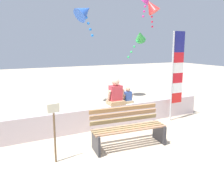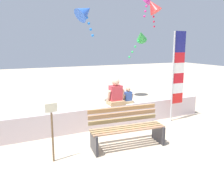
{
  "view_description": "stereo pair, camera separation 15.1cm",
  "coord_description": "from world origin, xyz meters",
  "px_view_note": "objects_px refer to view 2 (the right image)",
  "views": [
    {
      "loc": [
        -2.42,
        -4.28,
        2.33
      ],
      "look_at": [
        0.3,
        1.35,
        1.22
      ],
      "focal_mm": 35.05,
      "sensor_mm": 36.0,
      "label": 1
    },
    {
      "loc": [
        -2.28,
        -4.34,
        2.33
      ],
      "look_at": [
        0.3,
        1.35,
        1.22
      ],
      "focal_mm": 35.05,
      "sensor_mm": 36.0,
      "label": 2
    }
  ],
  "objects_px": {
    "kite_red": "(153,6)",
    "kite_blue": "(85,12)",
    "kite_green": "(141,37)",
    "flag_banner": "(177,71)",
    "park_bench": "(126,128)",
    "person_adult": "(116,94)",
    "sign_post": "(52,127)",
    "person_child": "(128,97)"
  },
  "relations": [
    {
      "from": "sign_post",
      "to": "park_bench",
      "type": "bearing_deg",
      "value": 1.3
    },
    {
      "from": "sign_post",
      "to": "kite_green",
      "type": "bearing_deg",
      "value": 33.39
    },
    {
      "from": "kite_red",
      "to": "kite_blue",
      "type": "xyz_separation_m",
      "value": [
        -2.89,
        -0.61,
        -0.46
      ]
    },
    {
      "from": "park_bench",
      "to": "person_adult",
      "type": "height_order",
      "value": "person_adult"
    },
    {
      "from": "kite_green",
      "to": "sign_post",
      "type": "xyz_separation_m",
      "value": [
        -3.42,
        -2.25,
        -1.91
      ]
    },
    {
      "from": "park_bench",
      "to": "kite_red",
      "type": "relative_size",
      "value": 1.64
    },
    {
      "from": "park_bench",
      "to": "kite_blue",
      "type": "distance_m",
      "value": 3.76
    },
    {
      "from": "kite_blue",
      "to": "sign_post",
      "type": "distance_m",
      "value": 3.85
    },
    {
      "from": "flag_banner",
      "to": "sign_post",
      "type": "relative_size",
      "value": 2.27
    },
    {
      "from": "flag_banner",
      "to": "kite_red",
      "type": "relative_size",
      "value": 2.53
    },
    {
      "from": "flag_banner",
      "to": "person_adult",
      "type": "bearing_deg",
      "value": 166.97
    },
    {
      "from": "person_child",
      "to": "kite_red",
      "type": "xyz_separation_m",
      "value": [
        1.92,
        1.62,
        3.0
      ]
    },
    {
      "from": "park_bench",
      "to": "person_adult",
      "type": "xyz_separation_m",
      "value": [
        0.36,
        1.35,
        0.5
      ]
    },
    {
      "from": "kite_red",
      "to": "kite_green",
      "type": "xyz_separation_m",
      "value": [
        -0.97,
        -0.76,
        -1.16
      ]
    },
    {
      "from": "person_adult",
      "to": "sign_post",
      "type": "distance_m",
      "value": 2.5
    },
    {
      "from": "park_bench",
      "to": "person_adult",
      "type": "relative_size",
      "value": 2.26
    },
    {
      "from": "person_child",
      "to": "flag_banner",
      "type": "relative_size",
      "value": 0.17
    },
    {
      "from": "kite_red",
      "to": "sign_post",
      "type": "xyz_separation_m",
      "value": [
        -4.39,
        -3.01,
        -3.08
      ]
    },
    {
      "from": "person_adult",
      "to": "kite_blue",
      "type": "relative_size",
      "value": 0.73
    },
    {
      "from": "kite_blue",
      "to": "sign_post",
      "type": "height_order",
      "value": "kite_blue"
    },
    {
      "from": "park_bench",
      "to": "kite_blue",
      "type": "height_order",
      "value": "kite_blue"
    },
    {
      "from": "person_child",
      "to": "sign_post",
      "type": "height_order",
      "value": "sign_post"
    },
    {
      "from": "person_adult",
      "to": "kite_red",
      "type": "relative_size",
      "value": 0.72
    },
    {
      "from": "person_child",
      "to": "kite_blue",
      "type": "height_order",
      "value": "kite_blue"
    },
    {
      "from": "flag_banner",
      "to": "kite_green",
      "type": "height_order",
      "value": "kite_green"
    },
    {
      "from": "kite_red",
      "to": "sign_post",
      "type": "bearing_deg",
      "value": -145.55
    },
    {
      "from": "kite_red",
      "to": "kite_blue",
      "type": "height_order",
      "value": "kite_red"
    },
    {
      "from": "park_bench",
      "to": "kite_green",
      "type": "xyz_separation_m",
      "value": [
        1.71,
        2.21,
        2.22
      ]
    },
    {
      "from": "person_adult",
      "to": "flag_banner",
      "type": "relative_size",
      "value": 0.29
    },
    {
      "from": "park_bench",
      "to": "person_child",
      "type": "height_order",
      "value": "person_child"
    },
    {
      "from": "kite_green",
      "to": "person_child",
      "type": "bearing_deg",
      "value": -137.66
    },
    {
      "from": "person_child",
      "to": "kite_green",
      "type": "distance_m",
      "value": 2.23
    },
    {
      "from": "kite_green",
      "to": "sign_post",
      "type": "relative_size",
      "value": 0.84
    },
    {
      "from": "flag_banner",
      "to": "kite_green",
      "type": "xyz_separation_m",
      "value": [
        -0.51,
        1.29,
        1.07
      ]
    },
    {
      "from": "flag_banner",
      "to": "kite_green",
      "type": "bearing_deg",
      "value": 111.49
    },
    {
      "from": "kite_green",
      "to": "flag_banner",
      "type": "bearing_deg",
      "value": -68.51
    },
    {
      "from": "person_child",
      "to": "kite_red",
      "type": "bearing_deg",
      "value": 40.19
    },
    {
      "from": "person_child",
      "to": "sign_post",
      "type": "distance_m",
      "value": 2.84
    },
    {
      "from": "person_child",
      "to": "flag_banner",
      "type": "height_order",
      "value": "flag_banner"
    },
    {
      "from": "flag_banner",
      "to": "kite_red",
      "type": "distance_m",
      "value": 3.07
    },
    {
      "from": "sign_post",
      "to": "flag_banner",
      "type": "bearing_deg",
      "value": 13.76
    },
    {
      "from": "park_bench",
      "to": "flag_banner",
      "type": "bearing_deg",
      "value": 22.55
    }
  ]
}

